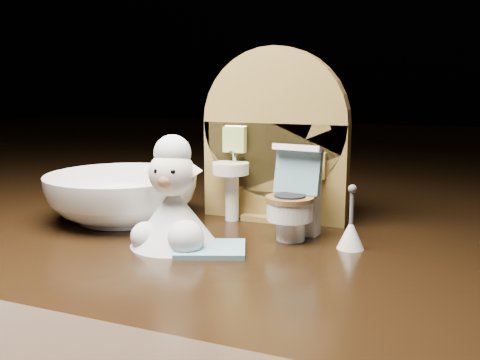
# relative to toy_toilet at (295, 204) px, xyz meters

# --- Properties ---
(backdrop_panel) EXTENTS (0.13, 0.05, 0.15)m
(backdrop_panel) POSITION_rel_toy_toilet_xyz_m (-0.03, 0.05, 0.04)
(backdrop_panel) COLOR olive
(backdrop_panel) RESTS_ON ground
(toy_toilet) EXTENTS (0.04, 0.05, 0.07)m
(toy_toilet) POSITION_rel_toy_toilet_xyz_m (0.00, 0.00, 0.00)
(toy_toilet) COLOR white
(toy_toilet) RESTS_ON ground
(bath_mat) EXTENTS (0.06, 0.06, 0.00)m
(bath_mat) POSITION_rel_toy_toilet_xyz_m (-0.05, -0.06, -0.02)
(bath_mat) COLOR #6996A5
(bath_mat) RESTS_ON ground
(toilet_brush) EXTENTS (0.02, 0.02, 0.05)m
(toilet_brush) POSITION_rel_toy_toilet_xyz_m (0.05, -0.01, -0.01)
(toilet_brush) COLOR white
(toilet_brush) RESTS_ON ground
(plush_lamb) EXTENTS (0.07, 0.07, 0.09)m
(plush_lamb) POSITION_rel_toy_toilet_xyz_m (-0.08, -0.05, 0.00)
(plush_lamb) COLOR silver
(plush_lamb) RESTS_ON ground
(ceramic_bowl) EXTENTS (0.16, 0.16, 0.04)m
(ceramic_bowl) POSITION_rel_toy_toilet_xyz_m (-0.16, -0.01, -0.01)
(ceramic_bowl) COLOR white
(ceramic_bowl) RESTS_ON ground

